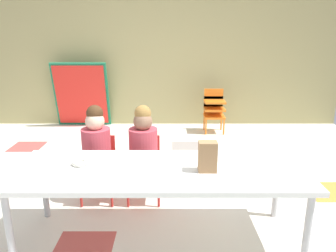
# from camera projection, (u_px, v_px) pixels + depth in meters

# --- Properties ---
(ground_plane) EXTENTS (6.17, 5.20, 0.02)m
(ground_plane) POSITION_uv_depth(u_px,v_px,m) (150.00, 193.00, 3.28)
(ground_plane) COLOR silver
(back_wall) EXTENTS (6.17, 0.10, 2.51)m
(back_wall) POSITION_uv_depth(u_px,v_px,m) (158.00, 50.00, 5.43)
(back_wall) COLOR tan
(back_wall) RESTS_ON ground_plane
(craft_table) EXTENTS (2.14, 0.76, 0.59)m
(craft_table) POSITION_uv_depth(u_px,v_px,m) (160.00, 174.00, 2.39)
(craft_table) COLOR white
(craft_table) RESTS_ON ground_plane
(seated_child_near_camera) EXTENTS (0.32, 0.32, 0.92)m
(seated_child_near_camera) POSITION_uv_depth(u_px,v_px,m) (97.00, 145.00, 2.98)
(seated_child_near_camera) COLOR red
(seated_child_near_camera) RESTS_ON ground_plane
(seated_child_middle_seat) EXTENTS (0.32, 0.32, 0.92)m
(seated_child_middle_seat) POSITION_uv_depth(u_px,v_px,m) (144.00, 145.00, 2.98)
(seated_child_middle_seat) COLOR red
(seated_child_middle_seat) RESTS_ON ground_plane
(kid_chair_orange_stack) EXTENTS (0.32, 0.30, 0.68)m
(kid_chair_orange_stack) POSITION_uv_depth(u_px,v_px,m) (215.00, 108.00, 5.18)
(kid_chair_orange_stack) COLOR orange
(kid_chair_orange_stack) RESTS_ON ground_plane
(folded_activity_table) EXTENTS (0.90, 0.29, 1.09)m
(folded_activity_table) POSITION_uv_depth(u_px,v_px,m) (82.00, 95.00, 5.44)
(folded_activity_table) COLOR #19724C
(folded_activity_table) RESTS_ON ground_plane
(paper_bag_brown) EXTENTS (0.13, 0.09, 0.22)m
(paper_bag_brown) POSITION_uv_depth(u_px,v_px,m) (208.00, 157.00, 2.30)
(paper_bag_brown) COLOR #9E754C
(paper_bag_brown) RESTS_ON craft_table
(paper_plate_near_edge) EXTENTS (0.18, 0.18, 0.01)m
(paper_plate_near_edge) POSITION_uv_depth(u_px,v_px,m) (81.00, 165.00, 2.43)
(paper_plate_near_edge) COLOR white
(paper_plate_near_edge) RESTS_ON craft_table
(paper_plate_center_table) EXTENTS (0.18, 0.18, 0.01)m
(paper_plate_center_table) POSITION_uv_depth(u_px,v_px,m) (119.00, 173.00, 2.30)
(paper_plate_center_table) COLOR white
(paper_plate_center_table) RESTS_ON craft_table
(donut_powdered_on_plate) EXTENTS (0.13, 0.13, 0.04)m
(donut_powdered_on_plate) POSITION_uv_depth(u_px,v_px,m) (81.00, 162.00, 2.43)
(donut_powdered_on_plate) COLOR white
(donut_powdered_on_plate) RESTS_ON craft_table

